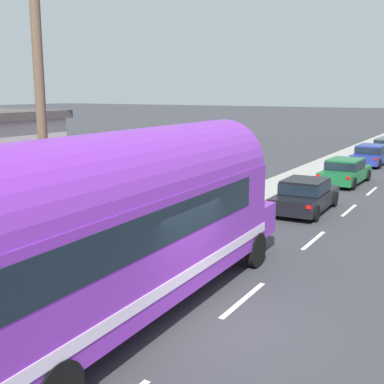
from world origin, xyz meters
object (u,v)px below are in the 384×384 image
object	(u,v)px
car_lead	(305,194)
car_second	(345,170)
painted_bus	(113,221)
car_third	(371,154)
utility_pole	(41,112)

from	to	relation	value
car_lead	car_second	world-z (taller)	same
painted_bus	car_third	bearing A→B (deg)	90.28
utility_pole	painted_bus	distance (m)	3.52
painted_bus	car_lead	distance (m)	12.22
painted_bus	car_lead	world-z (taller)	painted_bus
utility_pole	painted_bus	size ratio (longest dim) A/B	0.69
car_lead	car_third	distance (m)	15.42
car_lead	car_third	xyz separation A→B (m)	(-0.34, 15.41, 0.01)
car_third	utility_pole	bearing A→B (deg)	-95.48
car_second	painted_bus	bearing A→B (deg)	-90.24
car_third	painted_bus	bearing A→B (deg)	-89.72
painted_bus	car_third	world-z (taller)	painted_bus
car_lead	car_second	size ratio (longest dim) A/B	0.96
car_lead	car_third	world-z (taller)	same
painted_bus	car_second	size ratio (longest dim) A/B	2.73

